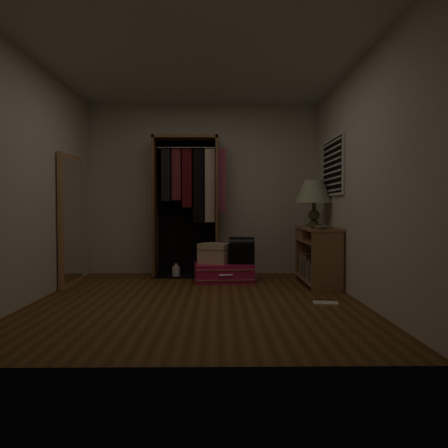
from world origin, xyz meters
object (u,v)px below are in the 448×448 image
Objects in this scene: floor_mirror at (71,220)px; table_lamp at (314,193)px; open_wardrobe at (190,194)px; pink_suitcase at (223,272)px; console_bookshelf at (317,254)px; white_jug at (176,272)px; train_case at (215,253)px; black_bag at (242,250)px.

floor_mirror is 3.27m from table_lamp.
open_wardrobe is 1.21× the size of floor_mirror.
pink_suitcase is (2.00, 0.28, -0.73)m from floor_mirror.
console_bookshelf is 2.03m from white_jug.
train_case is at bearing -30.97° from white_jug.
table_lamp is (0.00, 0.22, 0.82)m from console_bookshelf.
black_bag is at bearing -178.82° from table_lamp.
black_bag is at bearing 20.46° from train_case.
floor_mirror is 2.14m from pink_suitcase.
white_jug is (-0.19, -0.17, -1.13)m from open_wardrobe.
console_bookshelf is at bearing -11.14° from black_bag.
table_lamp is (1.74, -0.51, 0.00)m from open_wardrobe.
black_bag is at bearing -35.67° from open_wardrobe.
open_wardrobe is 10.22× the size of white_jug.
console_bookshelf is 2.05m from open_wardrobe.
open_wardrobe is 1.29m from pink_suitcase.
train_case is 0.76× the size of table_lamp.
table_lamp is at bearing 4.53° from floor_mirror.
black_bag is 1.06m from white_jug.
table_lamp is (3.24, 0.26, 0.37)m from floor_mirror.
pink_suitcase is 0.40m from black_bag.
black_bag is at bearing 168.62° from console_bookshelf.
table_lamp is 2.26m from white_jug.
open_wardrobe is 4.21× the size of train_case.
open_wardrobe is at bearing 41.19° from white_jug.
pink_suitcase is (-1.24, 0.24, -0.27)m from console_bookshelf.
open_wardrobe is 1.04m from train_case.
table_lamp is (1.37, -0.01, 0.83)m from train_case.
floor_mirror is 3.49× the size of train_case.
pink_suitcase is 0.29m from train_case.
pink_suitcase is 1.66m from table_lamp.
black_bag reaches higher than train_case.
open_wardrobe is 5.57× the size of black_bag.
open_wardrobe is at bearing 150.51° from train_case.
console_bookshelf is 1.29m from pink_suitcase.
pink_suitcase is at bearing 169.15° from console_bookshelf.
console_bookshelf reaches higher than pink_suitcase.
train_case is at bearing 170.61° from console_bookshelf.
pink_suitcase reaches higher than white_jug.
white_jug is (-0.68, 0.32, -0.04)m from pink_suitcase.
floor_mirror is at bearing -179.34° from console_bookshelf.
pink_suitcase is (0.49, -0.49, -1.09)m from open_wardrobe.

